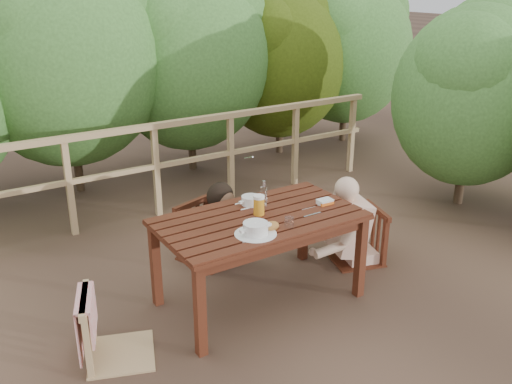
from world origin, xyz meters
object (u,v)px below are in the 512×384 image
soup_far (251,201)px  soup_near (256,229)px  chair_far (210,209)px  diner_right (362,191)px  chair_right (357,213)px  bottle (264,195)px  bread_roll (272,226)px  tumbler (289,223)px  woman (208,199)px  table (259,260)px  chair_left (116,297)px  beer_glass (259,206)px  butter_tub (325,202)px

soup_far → soup_near: bearing=-118.4°
chair_far → diner_right: diner_right is taller
chair_right → diner_right: bearing=106.8°
soup_far → diner_right: bearing=-6.9°
soup_far → bottle: bearing=-55.0°
bread_roll → soup_near: bearing=-174.6°
chair_right → tumbler: size_ratio=10.83×
chair_right → woman: 1.32m
chair_right → soup_far: bearing=-80.3°
bread_roll → tumbler: bearing=-15.3°
woman → chair_far: bearing=71.7°
woman → tumbler: (0.07, -1.11, 0.18)m
diner_right → bread_roll: bearing=122.8°
table → soup_far: bearing=73.6°
diner_right → chair_far: bearing=73.9°
table → bottle: (0.13, 0.15, 0.47)m
woman → bread_roll: size_ratio=9.97×
chair_far → soup_near: size_ratio=3.21×
soup_far → chair_left: bearing=-165.4°
soup_far → beer_glass: beer_glass is taller
table → chair_right: size_ratio=1.69×
table → chair_left: size_ratio=1.67×
diner_right → table: bearing=112.2°
chair_far → table: bearing=-108.9°
chair_far → soup_far: bearing=-102.5°
diner_right → bottle: size_ratio=5.77×
soup_near → beer_glass: bearing=53.4°
tumbler → bottle: bearing=83.2°
chair_far → chair_right: chair_far is taller
chair_left → tumbler: (1.25, -0.18, 0.29)m
soup_near → bread_roll: size_ratio=2.61×
woman → tumbler: 1.13m
table → soup_near: soup_near is taller
bottle → chair_left: bearing=-169.8°
chair_left → chair_right: 2.28m
diner_right → butter_tub: 0.59m
chair_far → chair_right: bearing=-51.8°
table → butter_tub: size_ratio=12.49×
bottle → woman: bearing=99.9°
table → soup_far: (0.07, 0.24, 0.39)m
chair_right → bottle: (-0.96, 0.04, 0.37)m
tumbler → table: bearing=107.5°
chair_left → woman: (1.18, 0.94, 0.12)m
chair_left → bottle: bottle is taller
tumbler → beer_glass: bearing=102.8°
soup_far → bread_roll: (-0.11, -0.46, -0.01)m
soup_near → soup_far: 0.54m
diner_right → soup_far: size_ratio=5.21×
chair_left → chair_far: chair_far is taller
chair_left → diner_right: size_ratio=0.70×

